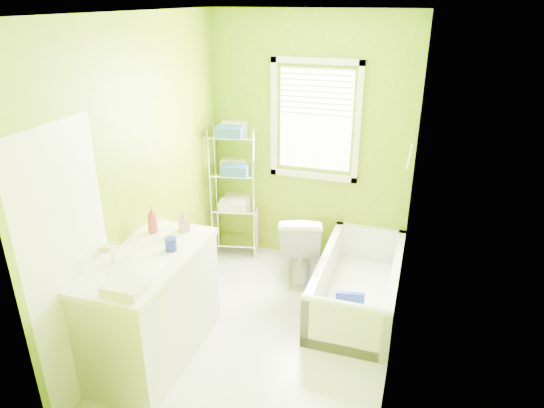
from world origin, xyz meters
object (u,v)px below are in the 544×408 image
(toilet, at_px, (299,244))
(vanity, at_px, (152,305))
(bathtub, at_px, (357,291))
(wire_shelf_unit, at_px, (235,178))

(toilet, height_order, vanity, vanity)
(bathtub, bearing_deg, vanity, -140.49)
(bathtub, xyz_separation_m, vanity, (-1.44, -1.19, 0.33))
(bathtub, relative_size, wire_shelf_unit, 1.04)
(bathtub, relative_size, vanity, 1.27)
(vanity, bearing_deg, bathtub, 39.51)
(bathtub, height_order, vanity, vanity)
(bathtub, distance_m, vanity, 1.90)
(vanity, distance_m, wire_shelf_unit, 1.88)
(bathtub, distance_m, toilet, 0.78)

